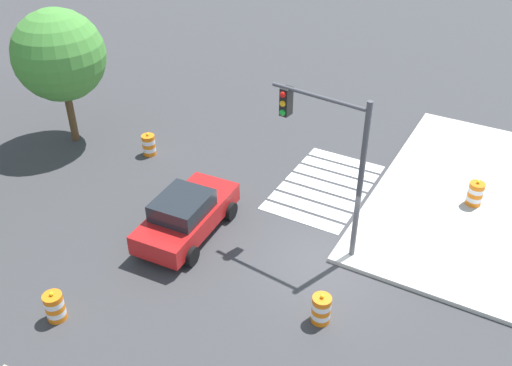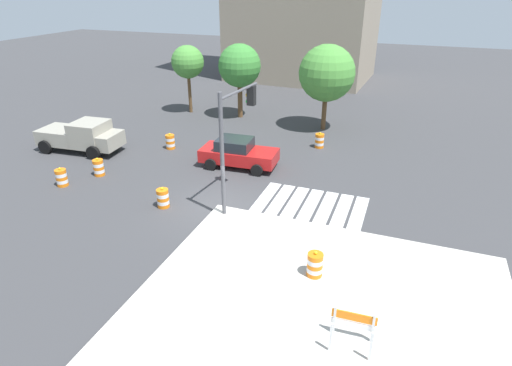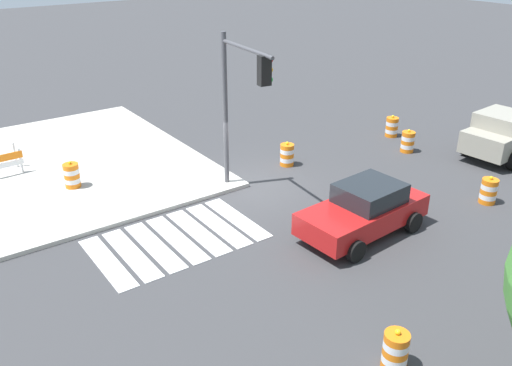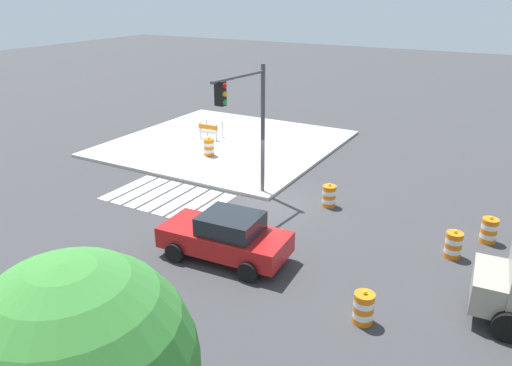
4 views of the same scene
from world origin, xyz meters
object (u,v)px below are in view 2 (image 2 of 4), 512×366
(traffic_barrel_near_corner, at_px, (62,178))
(traffic_barrel_median_far, at_px, (170,142))
(traffic_barrel_median_near, at_px, (163,198))
(sports_car, at_px, (238,153))
(traffic_barrel_crosswalk_end, at_px, (319,141))
(street_tree_streetside_far, at_px, (188,62))
(traffic_barrel_on_sidewalk, at_px, (315,265))
(pickup_truck, at_px, (83,136))
(traffic_light_pole, at_px, (235,126))
(street_tree_streetside_mid, at_px, (240,66))
(street_tree_streetside_near, at_px, (327,73))
(traffic_barrel_far_curb, at_px, (99,168))
(construction_barricade, at_px, (353,326))

(traffic_barrel_near_corner, xyz_separation_m, traffic_barrel_median_far, (2.47, 6.60, 0.00))
(traffic_barrel_median_near, bearing_deg, sports_car, 75.74)
(traffic_barrel_crosswalk_end, bearing_deg, street_tree_streetside_far, 159.99)
(traffic_barrel_median_near, bearing_deg, traffic_barrel_median_far, 118.37)
(traffic_barrel_median_far, height_order, traffic_barrel_on_sidewalk, traffic_barrel_on_sidewalk)
(pickup_truck, bearing_deg, traffic_light_pole, -15.28)
(street_tree_streetside_mid, bearing_deg, traffic_barrel_median_near, -81.79)
(traffic_barrel_crosswalk_end, relative_size, traffic_barrel_median_near, 1.00)
(traffic_barrel_on_sidewalk, distance_m, street_tree_streetside_near, 17.23)
(pickup_truck, bearing_deg, traffic_barrel_far_curb, -39.45)
(traffic_barrel_far_curb, bearing_deg, street_tree_streetside_far, 95.26)
(traffic_barrel_median_far, distance_m, street_tree_streetside_far, 8.79)
(traffic_barrel_median_far, bearing_deg, traffic_barrel_crosswalk_end, 21.61)
(construction_barricade, bearing_deg, traffic_barrel_median_near, 151.17)
(construction_barricade, height_order, street_tree_streetside_mid, street_tree_streetside_mid)
(sports_car, height_order, traffic_barrel_on_sidewalk, sports_car)
(traffic_barrel_on_sidewalk, bearing_deg, street_tree_streetside_near, 101.35)
(traffic_light_pole, bearing_deg, traffic_barrel_median_far, 141.56)
(street_tree_streetside_far, bearing_deg, pickup_truck, -101.86)
(traffic_barrel_median_far, bearing_deg, traffic_barrel_median_near, -61.63)
(traffic_light_pole, height_order, street_tree_streetside_near, street_tree_streetside_near)
(pickup_truck, xyz_separation_m, traffic_barrel_median_near, (8.38, -4.49, -0.52))
(traffic_barrel_on_sidewalk, bearing_deg, traffic_barrel_median_far, 140.69)
(traffic_barrel_near_corner, bearing_deg, traffic_barrel_on_sidewalk, -11.41)
(street_tree_streetside_far, bearing_deg, sports_car, -48.27)
(traffic_barrel_on_sidewalk, xyz_separation_m, street_tree_streetside_near, (-3.33, 16.58, 3.32))
(traffic_light_pole, bearing_deg, street_tree_streetside_far, 126.04)
(traffic_barrel_near_corner, xyz_separation_m, street_tree_streetside_far, (-0.22, 14.22, 3.45))
(sports_car, xyz_separation_m, traffic_barrel_crosswalk_end, (3.67, 4.53, -0.36))
(street_tree_streetside_mid, distance_m, street_tree_streetside_far, 4.22)
(sports_car, height_order, street_tree_streetside_far, street_tree_streetside_far)
(sports_car, distance_m, street_tree_streetside_far, 12.05)
(sports_car, relative_size, traffic_barrel_crosswalk_end, 4.32)
(traffic_barrel_median_near, xyz_separation_m, street_tree_streetside_far, (-6.31, 14.34, 3.45))
(construction_barricade, bearing_deg, traffic_barrel_near_corner, 161.00)
(sports_car, bearing_deg, traffic_barrel_on_sidewalk, -52.38)
(sports_car, relative_size, traffic_barrel_near_corner, 4.32)
(traffic_barrel_median_near, distance_m, street_tree_streetside_far, 16.04)
(traffic_barrel_far_curb, distance_m, traffic_barrel_on_sidewalk, 13.80)
(street_tree_streetside_near, relative_size, street_tree_streetside_mid, 1.07)
(sports_car, distance_m, construction_barricade, 13.64)
(traffic_barrel_median_far, bearing_deg, street_tree_streetside_mid, 78.85)
(traffic_light_pole, relative_size, street_tree_streetside_near, 0.94)
(pickup_truck, xyz_separation_m, street_tree_streetside_mid, (6.29, 10.02, 2.90))
(street_tree_streetside_near, xyz_separation_m, street_tree_streetside_mid, (-6.63, 0.63, -0.05))
(traffic_barrel_far_curb, relative_size, construction_barricade, 0.78)
(traffic_barrel_near_corner, bearing_deg, street_tree_streetside_far, 90.87)
(sports_car, xyz_separation_m, street_tree_streetside_mid, (-3.53, 8.86, 3.06))
(traffic_barrel_crosswalk_end, relative_size, traffic_barrel_on_sidewalk, 1.00)
(traffic_barrel_near_corner, height_order, traffic_light_pole, traffic_light_pole)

